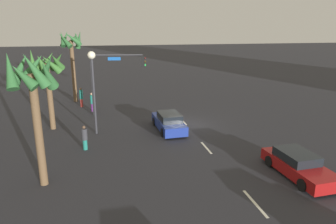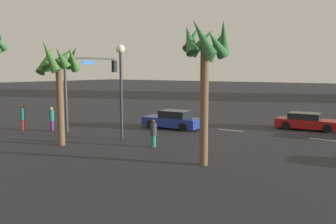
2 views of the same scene
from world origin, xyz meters
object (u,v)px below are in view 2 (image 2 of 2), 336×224
Objects in this scene: traffic_signal at (85,79)px; pedestrian_0 at (23,117)px; pedestrian_1 at (52,118)px; pedestrian_2 at (153,133)px; streetlamp at (121,73)px; palm_tree_0 at (206,54)px; car_1 at (173,120)px; palm_tree_2 at (59,67)px; car_3 at (307,122)px.

traffic_signal is 5.47m from pedestrian_0.
pedestrian_1 reaches higher than pedestrian_2.
streetlamp reaches higher than traffic_signal.
pedestrian_1 is (-1.95, -1.09, -0.10)m from pedestrian_0.
streetlamp is at bearing -176.33° from pedestrian_1.
palm_tree_0 reaches higher than streetlamp.
pedestrian_1 is (6.90, 5.91, 0.29)m from car_1.
palm_tree_2 is (-2.94, 4.77, 0.83)m from traffic_signal.
pedestrian_1 reaches higher than car_3.
pedestrian_2 is at bearing 113.43° from car_1.
streetlamp is at bearing -12.56° from pedestrian_2.
car_3 is 2.64× the size of pedestrian_1.
pedestrian_2 is at bearing -175.90° from pedestrian_0.
palm_tree_0 reaches higher than traffic_signal.
streetlamp is 3.15× the size of pedestrian_0.
traffic_signal reaches higher than car_1.
car_1 reaches higher than car_3.
palm_tree_2 reaches higher than pedestrian_2.
palm_tree_0 is at bearing 131.24° from car_1.
pedestrian_2 reaches higher than car_3.
pedestrian_2 is (6.14, 11.39, 0.25)m from car_3.
palm_tree_0 reaches higher than palm_tree_2.
car_1 is 0.99× the size of car_3.
palm_tree_2 is at bearing 28.18° from pedestrian_2.
streetlamp is (-4.82, 1.44, 0.44)m from traffic_signal.
pedestrian_2 is (-3.05, 0.68, -3.44)m from streetlamp.
palm_tree_2 is at bearing 75.62° from car_1.
pedestrian_1 is 9.58m from pedestrian_2.
pedestrian_0 is at bearing 38.35° from car_1.
palm_tree_2 is (-4.64, 2.90, 3.73)m from pedestrian_1.
pedestrian_1 is 0.28× the size of palm_tree_2.
palm_tree_0 is at bearing 176.30° from pedestrian_0.
traffic_signal is at bearing 37.91° from car_1.
palm_tree_2 is (2.26, 8.82, 4.02)m from car_1.
palm_tree_0 is (1.78, 13.25, 4.60)m from car_3.
pedestrian_0 reaches higher than car_1.
palm_tree_2 reaches higher than car_3.
car_1 is at bearing 30.64° from car_3.
palm_tree_0 reaches higher than pedestrian_1.
car_3 is 14.13m from palm_tree_0.
car_1 is at bearing -104.38° from palm_tree_2.
traffic_signal reaches higher than pedestrian_2.
car_1 is 0.82× the size of traffic_signal.
streetlamp is 3.43× the size of pedestrian_1.
car_1 is 6.60m from streetlamp.
palm_tree_0 is (-15.88, 1.03, 4.15)m from pedestrian_0.
car_1 is at bearing -139.40° from pedestrian_1.
palm_tree_2 is (4.94, 2.64, 3.82)m from pedestrian_2.
pedestrian_1 is at bearing 47.62° from traffic_signal.
palm_tree_2 reaches higher than pedestrian_0.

